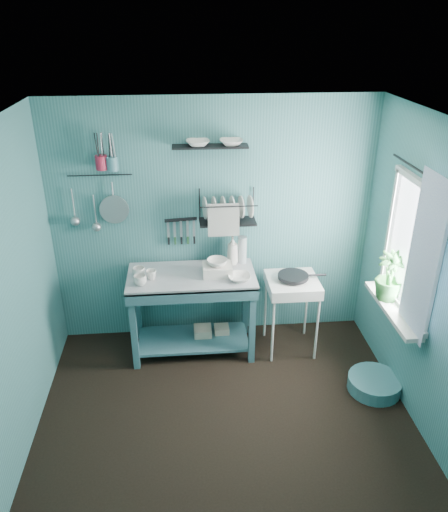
{
  "coord_description": "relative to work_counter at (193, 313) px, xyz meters",
  "views": [
    {
      "loc": [
        -0.31,
        -3.13,
        3.15
      ],
      "look_at": [
        0.05,
        0.85,
        1.2
      ],
      "focal_mm": 35.0,
      "sensor_mm": 36.0,
      "label": 1
    }
  ],
  "objects": [
    {
      "name": "wall_right",
      "position": [
        1.84,
        -1.14,
        0.81
      ],
      "size": [
        0.0,
        3.0,
        3.0
      ],
      "primitive_type": "plane",
      "rotation": [
        1.57,
        0.0,
        -1.57
      ],
      "color": "#366E70",
      "rests_on": "ground"
    },
    {
      "name": "upper_shelf",
      "position": [
        0.21,
        0.26,
        1.62
      ],
      "size": [
        0.7,
        0.2,
        0.01
      ],
      "primitive_type": "cube",
      "rotation": [
        0.0,
        0.0,
        -0.03
      ],
      "color": "black",
      "rests_on": "wall_back"
    },
    {
      "name": "soap_bottle",
      "position": [
        0.42,
        0.2,
        0.59
      ],
      "size": [
        0.11,
        0.12,
        0.3
      ],
      "primitive_type": "imported",
      "color": "silver",
      "rests_on": "work_counter"
    },
    {
      "name": "shelf_bowl_left",
      "position": [
        0.1,
        0.26,
        1.65
      ],
      "size": [
        0.22,
        0.22,
        0.05
      ],
      "primitive_type": "imported",
      "rotation": [
        0.0,
        0.0,
        0.01
      ],
      "color": "silver",
      "rests_on": "upper_shelf"
    },
    {
      "name": "utensil_cup_magenta",
      "position": [
        -0.78,
        0.28,
        1.49
      ],
      "size": [
        0.11,
        0.11,
        0.13
      ],
      "primitive_type": "cylinder",
      "color": "#B0203A",
      "rests_on": "wall_back"
    },
    {
      "name": "shelf_bowl_right",
      "position": [
        0.41,
        0.26,
        1.6
      ],
      "size": [
        0.22,
        0.22,
        0.05
      ],
      "primitive_type": "imported",
      "rotation": [
        0.0,
        0.0,
        -0.02
      ],
      "color": "silver",
      "rests_on": "upper_shelf"
    },
    {
      "name": "storage_tin_large",
      "position": [
        0.1,
        0.05,
        -0.33
      ],
      "size": [
        0.18,
        0.18,
        0.22
      ],
      "primitive_type": "cube",
      "color": "tan",
      "rests_on": "floor"
    },
    {
      "name": "water_bottle",
      "position": [
        0.52,
        0.22,
        0.58
      ],
      "size": [
        0.09,
        0.09,
        0.28
      ],
      "primitive_type": "cylinder",
      "color": "#9DAAAF",
      "rests_on": "work_counter"
    },
    {
      "name": "hook_rail",
      "position": [
        -0.82,
        0.33,
        1.35
      ],
      "size": [
        0.6,
        0.01,
        0.01
      ],
      "primitive_type": "cylinder",
      "rotation": [
        0.0,
        1.57,
        0.0
      ],
      "color": "black",
      "rests_on": "wall_back"
    },
    {
      "name": "floor",
      "position": [
        0.24,
        -1.14,
        -0.44
      ],
      "size": [
        3.2,
        3.2,
        0.0
      ],
      "primitive_type": "plane",
      "color": "black",
      "rests_on": "ground"
    },
    {
      "name": "counter_bowl",
      "position": [
        0.45,
        -0.15,
        0.46
      ],
      "size": [
        0.22,
        0.22,
        0.05
      ],
      "primitive_type": "imported",
      "color": "silver",
      "rests_on": "work_counter"
    },
    {
      "name": "floor_basin",
      "position": [
        1.64,
        -0.78,
        -0.37
      ],
      "size": [
        0.49,
        0.49,
        0.13
      ],
      "primitive_type": "cylinder",
      "color": "teal",
      "rests_on": "floor"
    },
    {
      "name": "hotplate_stand",
      "position": [
        0.99,
        -0.05,
        -0.04
      ],
      "size": [
        0.51,
        0.51,
        0.8
      ],
      "primitive_type": "cube",
      "rotation": [
        0.0,
        0.0,
        -0.03
      ],
      "color": "silver",
      "rests_on": "floor"
    },
    {
      "name": "ladle_inner",
      "position": [
        -0.9,
        0.32,
        1.01
      ],
      "size": [
        0.01,
        0.01,
        0.3
      ],
      "primitive_type": "cylinder",
      "color": "#A5A8AD",
      "rests_on": "wall_back"
    },
    {
      "name": "dish_rack",
      "position": [
        0.37,
        0.23,
        1.03
      ],
      "size": [
        0.58,
        0.31,
        0.32
      ],
      "primitive_type": "cube",
      "rotation": [
        0.0,
        0.0,
        0.13
      ],
      "color": "black",
      "rests_on": "wall_back"
    },
    {
      "name": "colander",
      "position": [
        -0.72,
        0.31,
        1.01
      ],
      "size": [
        0.28,
        0.03,
        0.28
      ],
      "primitive_type": "cylinder",
      "rotation": [
        1.54,
        0.0,
        0.0
      ],
      "color": "#A5A8AD",
      "rests_on": "wall_back"
    },
    {
      "name": "frying_pan",
      "position": [
        0.99,
        -0.05,
        0.4
      ],
      "size": [
        0.3,
        0.3,
        0.03
      ],
      "primitive_type": "cylinder",
      "color": "black",
      "rests_on": "hotplate_stand"
    },
    {
      "name": "wall_back",
      "position": [
        0.24,
        0.36,
        0.81
      ],
      "size": [
        3.2,
        0.0,
        3.2
      ],
      "primitive_type": "plane",
      "rotation": [
        1.57,
        0.0,
        0.0
      ],
      "color": "#366E70",
      "rests_on": "ground"
    },
    {
      "name": "storage_tin_small",
      "position": [
        0.3,
        0.08,
        -0.34
      ],
      "size": [
        0.15,
        0.15,
        0.2
      ],
      "primitive_type": "cube",
      "color": "tan",
      "rests_on": "floor"
    },
    {
      "name": "curtain_rod",
      "position": [
        1.78,
        -0.69,
        1.61
      ],
      "size": [
        0.02,
        1.05,
        0.02
      ],
      "primitive_type": "cylinder",
      "rotation": [
        1.57,
        0.0,
        0.0
      ],
      "color": "black",
      "rests_on": "wall_right"
    },
    {
      "name": "knife_strip",
      "position": [
        -0.08,
        0.33,
        0.88
      ],
      "size": [
        0.32,
        0.06,
        0.03
      ],
      "primitive_type": "cube",
      "rotation": [
        0.0,
        0.0,
        0.12
      ],
      "color": "black",
      "rests_on": "wall_back"
    },
    {
      "name": "ladle_outer",
      "position": [
        -1.1,
        0.32,
        1.08
      ],
      "size": [
        0.01,
        0.01,
        0.3
      ],
      "primitive_type": "cylinder",
      "color": "#A5A8AD",
      "rests_on": "wall_back"
    },
    {
      "name": "mug_right",
      "position": [
        -0.5,
        0.0,
        0.49
      ],
      "size": [
        0.17,
        0.17,
        0.1
      ],
      "primitive_type": "imported",
      "rotation": [
        0.0,
        0.0,
        1.05
      ],
      "color": "silver",
      "rests_on": "work_counter"
    },
    {
      "name": "tub_bowl",
      "position": [
        0.25,
        -0.02,
        0.57
      ],
      "size": [
        0.2,
        0.19,
        0.06
      ],
      "primitive_type": "imported",
      "color": "silver",
      "rests_on": "wash_tub"
    },
    {
      "name": "potted_plant",
      "position": [
        1.74,
        -0.53,
        0.62
      ],
      "size": [
        0.31,
        0.31,
        0.45
      ],
      "primitive_type": "imported",
      "rotation": [
        0.0,
        0.0,
        -0.28
      ],
      "color": "#26602A",
      "rests_on": "windowsill"
    },
    {
      "name": "work_counter",
      "position": [
        0.0,
        0.0,
        0.0
      ],
      "size": [
        1.32,
        0.81,
        0.88
      ],
      "primitive_type": "cube",
      "rotation": [
        0.0,
        0.0,
        0.16
      ],
      "color": "#32606A",
      "rests_on": "floor"
    },
    {
      "name": "windowsill",
      "position": [
        1.74,
        -0.69,
        0.37
      ],
      "size": [
        0.16,
        0.95,
        0.04
      ],
      "primitive_type": "cube",
      "color": "silver",
      "rests_on": "wall_right"
    },
    {
      "name": "mug_mid",
      "position": [
        -0.38,
        -0.06,
        0.48
      ],
      "size": [
        0.14,
        0.14,
        0.09
      ],
      "primitive_type": "imported",
      "rotation": [
        0.0,
        0.0,
        0.52
      ],
      "color": "silver",
      "rests_on": "work_counter"
    },
    {
      "name": "wall_left",
      "position": [
        -1.36,
        -1.14,
        0.81
      ],
      "size": [
        0.0,
        3.0,
        3.0
      ],
      "primitive_type": "plane",
      "rotation": [
        1.57,
        0.0,
        1.57
      ],
      "color": "#366E70",
      "rests_on": "ground"
    },
    {
      "name": "wash_tub",
      "position": [
        0.25,
        -0.02,
        0.49
      ],
      "size": [
        0.28,
        0.22,
        0.1
      ],
      "primitive_type": "cube",
      "color": "silver",
      "rests_on": "work_counter"
    },
    {
      "name": "window_glass",
      "position": [
        1.83,
        -0.69,
        0.96
      ],
      "size": [
        0.0,
        1.1,
        1.1
      ],
      "primitive_type": "plane",
      "rotation": [
        1.57,
        0.0,
        1.57
      ],
      "color": "white",
      "rests_on": "wall_right"
    },
    {
      "name": "utensil_cup_teal",
      "position": [
        -0.69,
        0.28,
        1.47
      ],
      "size": [
        0.11,
        0.11,
        0.13
      ],
      "primitive_type": "cylinder",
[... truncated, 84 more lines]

